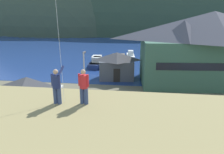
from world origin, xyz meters
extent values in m
plane|color=#66604C|center=(0.00, 0.00, 0.00)|extent=(600.00, 600.00, 0.00)
cube|color=gray|center=(0.00, 5.00, 0.05)|extent=(40.00, 20.00, 0.10)
cube|color=navy|center=(0.00, 60.00, 0.01)|extent=(360.00, 84.00, 0.03)
ellipsoid|color=#3D4C38|center=(-40.40, 110.99, 0.00)|extent=(101.02, 70.85, 66.74)
ellipsoid|color=#334733|center=(2.81, 109.57, 0.00)|extent=(141.87, 61.63, 74.63)
cube|color=#38604C|center=(13.72, 20.98, 3.63)|extent=(22.32, 11.24, 7.26)
cube|color=black|center=(14.09, 16.16, 3.99)|extent=(18.35, 1.50, 1.10)
pyramid|color=#4C4C56|center=(13.72, 20.98, 9.42)|extent=(23.69, 12.29, 4.32)
pyramid|color=#4C4C56|center=(8.99, 18.93, 8.79)|extent=(5.67, 5.67, 3.02)
cube|color=beige|center=(-9.01, 4.42, 1.75)|extent=(7.13, 5.58, 3.50)
pyramid|color=#47474C|center=(-9.01, 4.42, 4.33)|extent=(7.71, 6.12, 1.66)
cube|color=black|center=(-8.69, 2.04, 1.23)|extent=(1.10, 0.20, 2.45)
cube|color=#474C56|center=(-1.41, 21.56, 1.68)|extent=(6.23, 4.56, 3.36)
pyramid|color=#47474C|center=(-1.41, 21.56, 4.06)|extent=(6.74, 5.01, 1.38)
cube|color=black|center=(-1.19, 19.56, 1.18)|extent=(1.10, 0.18, 2.35)
cube|color=#70604C|center=(-3.04, 34.23, 0.35)|extent=(3.20, 14.90, 0.70)
cube|color=navy|center=(-6.76, 31.23, 0.45)|extent=(2.99, 8.57, 0.90)
cube|color=navy|center=(-6.76, 31.23, 0.98)|extent=(2.90, 8.31, 0.16)
cube|color=silver|center=(-6.74, 30.59, 1.61)|extent=(1.98, 2.61, 1.10)
cube|color=silver|center=(0.17, 38.40, 0.45)|extent=(2.35, 5.76, 0.90)
cube|color=white|center=(0.17, 38.40, 0.98)|extent=(2.28, 5.59, 0.16)
cube|color=silver|center=(0.22, 37.98, 1.61)|extent=(1.42, 1.80, 1.10)
cube|color=navy|center=(-6.47, 30.07, 0.45)|extent=(2.97, 7.09, 0.90)
cube|color=navy|center=(-6.47, 30.07, 0.98)|extent=(2.88, 6.88, 0.16)
cube|color=silver|center=(-6.53, 29.56, 1.61)|extent=(1.77, 2.23, 1.10)
cube|color=navy|center=(3.14, -0.57, 0.82)|extent=(4.31, 2.08, 0.80)
cube|color=navy|center=(2.99, -0.58, 1.57)|extent=(2.20, 1.74, 0.70)
cube|color=black|center=(2.99, -0.58, 1.54)|extent=(2.25, 1.77, 0.32)
cylinder|color=black|center=(4.44, 0.44, 0.42)|extent=(0.65, 0.26, 0.64)
cylinder|color=black|center=(1.71, 0.25, 0.42)|extent=(0.65, 0.26, 0.64)
cube|color=red|center=(5.11, 6.04, 0.82)|extent=(4.23, 1.87, 0.80)
cube|color=#B11A15|center=(5.26, 6.03, 1.57)|extent=(2.13, 1.64, 0.70)
cube|color=black|center=(5.26, 6.03, 1.54)|extent=(2.17, 1.67, 0.32)
cylinder|color=black|center=(3.76, 6.98, 0.42)|extent=(0.64, 0.23, 0.64)
cylinder|color=black|center=(3.72, 5.14, 0.42)|extent=(0.64, 0.23, 0.64)
cylinder|color=black|center=(6.49, 6.93, 0.42)|extent=(0.64, 0.23, 0.64)
cylinder|color=black|center=(6.45, 5.10, 0.42)|extent=(0.64, 0.23, 0.64)
cylinder|color=black|center=(8.87, 2.09, 0.42)|extent=(0.65, 0.26, 0.64)
cylinder|color=black|center=(8.75, 0.26, 0.42)|extent=(0.65, 0.26, 0.64)
cube|color=#B28923|center=(-1.59, 6.78, 0.82)|extent=(4.23, 1.88, 0.80)
cube|color=olive|center=(-1.44, 6.78, 1.57)|extent=(2.13, 1.64, 0.70)
cube|color=black|center=(-1.44, 6.78, 1.54)|extent=(2.17, 1.67, 0.32)
cylinder|color=black|center=(-2.97, 7.67, 0.42)|extent=(0.64, 0.23, 0.64)
cylinder|color=black|center=(-2.94, 5.84, 0.42)|extent=(0.64, 0.23, 0.64)
cylinder|color=black|center=(-0.24, 7.72, 0.42)|extent=(0.64, 0.23, 0.64)
cylinder|color=black|center=(-0.21, 5.89, 0.42)|extent=(0.64, 0.23, 0.64)
cube|color=#9EA3A8|center=(-4.95, -0.54, 0.82)|extent=(4.29, 2.03, 0.80)
cube|color=gray|center=(-4.80, -0.53, 1.57)|extent=(2.19, 1.71, 0.70)
cube|color=black|center=(-4.80, -0.53, 1.54)|extent=(2.23, 1.75, 0.32)
cylinder|color=black|center=(-6.36, 0.30, 0.42)|extent=(0.65, 0.26, 0.64)
cylinder|color=black|center=(-6.26, -1.53, 0.42)|extent=(0.65, 0.26, 0.64)
cylinder|color=black|center=(-3.64, 0.45, 0.42)|extent=(0.65, 0.26, 0.64)
cylinder|color=black|center=(-14.26, 8.12, 0.42)|extent=(0.64, 0.23, 0.64)
cylinder|color=#ADADB2|center=(-4.40, 10.50, 3.43)|extent=(0.16, 0.16, 6.65)
cube|color=#4C4C51|center=(-4.40, 10.85, 6.65)|extent=(0.24, 0.70, 0.20)
cylinder|color=#384770|center=(-1.39, -6.86, 7.89)|extent=(0.20, 0.20, 0.82)
cylinder|color=#384770|center=(-1.18, -6.90, 7.89)|extent=(0.20, 0.20, 0.82)
cylinder|color=navy|center=(-1.29, -6.88, 8.62)|extent=(0.40, 0.40, 0.64)
sphere|color=tan|center=(-1.29, -6.88, 9.10)|extent=(0.24, 0.24, 0.24)
cylinder|color=navy|center=(-1.08, -6.73, 9.12)|extent=(0.21, 0.57, 0.43)
cylinder|color=navy|center=(-1.50, -6.84, 8.69)|extent=(0.11, 0.11, 0.60)
cylinder|color=#384770|center=(-0.10, -6.71, 7.89)|extent=(0.20, 0.20, 0.82)
cylinder|color=#384770|center=(0.12, -6.75, 7.89)|extent=(0.20, 0.20, 0.82)
cylinder|color=red|center=(0.01, -6.73, 8.62)|extent=(0.40, 0.40, 0.64)
sphere|color=tan|center=(0.01, -6.73, 9.10)|extent=(0.24, 0.24, 0.24)
cylinder|color=red|center=(-0.20, -6.69, 8.69)|extent=(0.11, 0.11, 0.60)
cylinder|color=red|center=(0.23, -6.77, 8.69)|extent=(0.11, 0.11, 0.60)
camera|label=1|loc=(2.68, -16.81, 11.98)|focal=36.57mm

